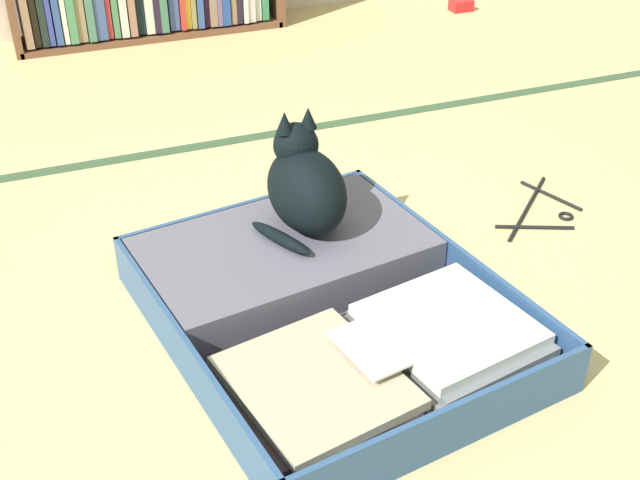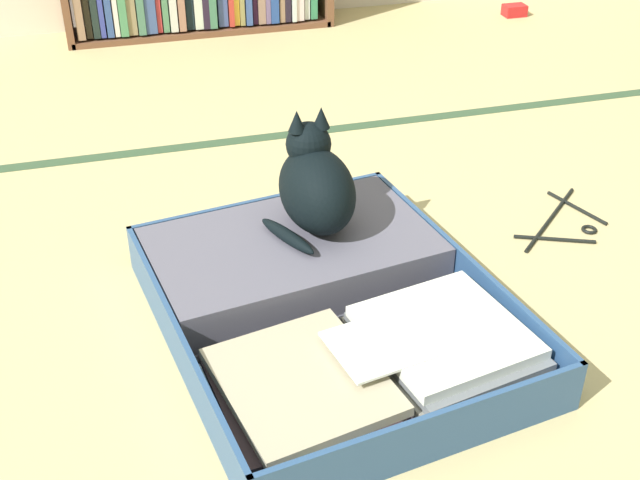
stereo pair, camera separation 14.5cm
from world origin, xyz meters
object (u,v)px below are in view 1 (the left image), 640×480
(black_cat, at_px, (304,186))
(small_red_pouch, at_px, (461,5))
(open_suitcase, at_px, (322,300))
(clothes_hanger, at_px, (540,210))

(black_cat, height_order, small_red_pouch, black_cat)
(small_red_pouch, bearing_deg, open_suitcase, -127.19)
(black_cat, relative_size, small_red_pouch, 2.84)
(open_suitcase, relative_size, black_cat, 3.34)
(clothes_hanger, bearing_deg, small_red_pouch, 67.09)
(black_cat, xyz_separation_m, clothes_hanger, (0.70, 0.00, -0.22))
(open_suitcase, relative_size, clothes_hanger, 3.29)
(open_suitcase, relative_size, small_red_pouch, 9.49)
(open_suitcase, height_order, clothes_hanger, open_suitcase)
(black_cat, bearing_deg, open_suitcase, -100.50)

